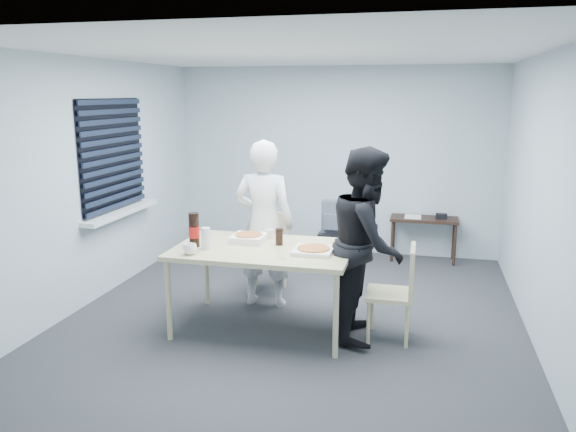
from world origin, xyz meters
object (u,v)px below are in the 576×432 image
(person_white, at_px, (264,224))
(mug_a, at_px, (190,249))
(chair_right, at_px, (400,286))
(backpack, at_px, (334,217))
(dining_table, at_px, (263,253))
(stool, at_px, (333,240))
(soda_bottle, at_px, (194,230))
(side_table, at_px, (424,223))
(person_black, at_px, (367,244))
(mug_b, at_px, (270,234))
(chair_far, at_px, (269,246))

(person_white, distance_m, mug_a, 1.08)
(chair_right, relative_size, person_white, 0.50)
(person_white, relative_size, backpack, 4.33)
(dining_table, xyz_separation_m, backpack, (0.35, 2.00, -0.06))
(dining_table, relative_size, mug_a, 13.50)
(chair_right, height_order, stool, chair_right)
(soda_bottle, bearing_deg, stool, 65.03)
(chair_right, distance_m, mug_a, 1.93)
(side_table, distance_m, backpack, 1.33)
(chair_right, relative_size, mug_a, 7.24)
(person_white, height_order, mug_a, person_white)
(stool, distance_m, soda_bottle, 2.42)
(soda_bottle, bearing_deg, person_black, 6.90)
(dining_table, xyz_separation_m, mug_b, (-0.03, 0.35, 0.10))
(chair_right, bearing_deg, chair_far, 145.50)
(stool, bearing_deg, person_black, -72.35)
(side_table, height_order, stool, side_table)
(dining_table, distance_m, soda_bottle, 0.69)
(chair_far, height_order, stool, chair_far)
(person_white, relative_size, mug_a, 14.39)
(chair_far, bearing_deg, mug_b, -73.10)
(chair_right, bearing_deg, person_white, 158.15)
(person_white, xyz_separation_m, side_table, (1.64, 2.06, -0.37))
(chair_far, xyz_separation_m, person_white, (0.09, -0.47, 0.37))
(side_table, distance_m, soda_bottle, 3.54)
(side_table, xyz_separation_m, mug_a, (-2.05, -3.06, 0.34))
(backpack, height_order, mug_a, mug_a)
(side_table, bearing_deg, soda_bottle, -127.08)
(person_black, bearing_deg, side_table, -11.04)
(chair_right, bearing_deg, stool, 115.12)
(stool, distance_m, mug_b, 1.77)
(dining_table, height_order, person_white, person_white)
(side_table, bearing_deg, backpack, -148.75)
(chair_right, relative_size, person_black, 0.50)
(chair_right, distance_m, stool, 2.18)
(chair_far, relative_size, person_black, 0.50)
(person_black, bearing_deg, dining_table, 94.39)
(stool, xyz_separation_m, mug_a, (-0.93, -2.39, 0.48))
(backpack, distance_m, mug_a, 2.56)
(side_table, bearing_deg, mug_b, -122.86)
(chair_right, relative_size, side_table, 1.00)
(person_black, bearing_deg, person_white, 64.40)
(soda_bottle, bearing_deg, mug_b, 37.57)
(dining_table, height_order, person_black, person_black)
(chair_far, relative_size, stool, 1.81)
(backpack, relative_size, soda_bottle, 1.26)
(mug_a, bearing_deg, soda_bottle, 104.22)
(mug_a, bearing_deg, dining_table, 33.52)
(dining_table, distance_m, mug_a, 0.70)
(dining_table, distance_m, person_white, 0.66)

